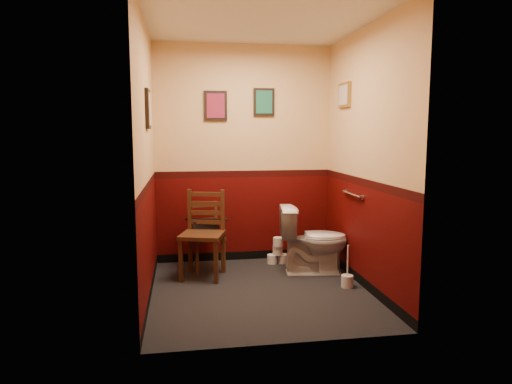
# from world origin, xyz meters

# --- Properties ---
(floor) EXTENTS (2.20, 2.40, 0.00)m
(floor) POSITION_xyz_m (0.00, 0.00, 0.00)
(floor) COLOR black
(floor) RESTS_ON ground
(ceiling) EXTENTS (2.20, 2.40, 0.00)m
(ceiling) POSITION_xyz_m (0.00, 0.00, 2.70)
(ceiling) COLOR silver
(ceiling) RESTS_ON ground
(wall_back) EXTENTS (2.20, 0.00, 2.70)m
(wall_back) POSITION_xyz_m (0.00, 1.20, 1.35)
(wall_back) COLOR #410505
(wall_back) RESTS_ON ground
(wall_front) EXTENTS (2.20, 0.00, 2.70)m
(wall_front) POSITION_xyz_m (0.00, -1.20, 1.35)
(wall_front) COLOR #410505
(wall_front) RESTS_ON ground
(wall_left) EXTENTS (0.00, 2.40, 2.70)m
(wall_left) POSITION_xyz_m (-1.10, 0.00, 1.35)
(wall_left) COLOR #410505
(wall_left) RESTS_ON ground
(wall_right) EXTENTS (0.00, 2.40, 2.70)m
(wall_right) POSITION_xyz_m (1.10, 0.00, 1.35)
(wall_right) COLOR #410505
(wall_right) RESTS_ON ground
(grab_bar) EXTENTS (0.05, 0.56, 0.06)m
(grab_bar) POSITION_xyz_m (1.07, 0.25, 0.95)
(grab_bar) COLOR silver
(grab_bar) RESTS_ON wall_right
(framed_print_back_a) EXTENTS (0.28, 0.04, 0.36)m
(framed_print_back_a) POSITION_xyz_m (-0.35, 1.18, 1.95)
(framed_print_back_a) COLOR black
(framed_print_back_a) RESTS_ON wall_back
(framed_print_back_b) EXTENTS (0.26, 0.04, 0.34)m
(framed_print_back_b) POSITION_xyz_m (0.25, 1.18, 2.00)
(framed_print_back_b) COLOR black
(framed_print_back_b) RESTS_ON wall_back
(framed_print_left) EXTENTS (0.04, 0.30, 0.38)m
(framed_print_left) POSITION_xyz_m (-1.08, 0.10, 1.85)
(framed_print_left) COLOR black
(framed_print_left) RESTS_ON wall_left
(framed_print_right) EXTENTS (0.04, 0.34, 0.28)m
(framed_print_right) POSITION_xyz_m (1.08, 0.60, 2.05)
(framed_print_right) COLOR olive
(framed_print_right) RESTS_ON wall_right
(toilet) EXTENTS (0.83, 0.53, 0.77)m
(toilet) POSITION_xyz_m (0.72, 0.52, 0.38)
(toilet) COLOR white
(toilet) RESTS_ON floor
(toilet_brush) EXTENTS (0.13, 0.13, 0.46)m
(toilet_brush) POSITION_xyz_m (0.93, -0.03, 0.07)
(toilet_brush) COLOR silver
(toilet_brush) RESTS_ON floor
(chair_left) EXTENTS (0.57, 0.57, 0.98)m
(chair_left) POSITION_xyz_m (-0.55, 0.59, 0.49)
(chair_left) COLOR #563019
(chair_left) RESTS_ON floor
(chair_right) EXTENTS (0.44, 0.44, 0.80)m
(chair_right) POSITION_xyz_m (-0.51, 0.84, 0.40)
(chair_right) COLOR #563019
(chair_right) RESTS_ON floor
(handbag) EXTENTS (0.31, 0.20, 0.21)m
(handbag) POSITION_xyz_m (-0.50, 0.81, 0.51)
(handbag) COLOR black
(handbag) RESTS_ON chair_right
(tp_stack) EXTENTS (0.26, 0.16, 0.34)m
(tp_stack) POSITION_xyz_m (0.39, 0.95, 0.14)
(tp_stack) COLOR silver
(tp_stack) RESTS_ON floor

